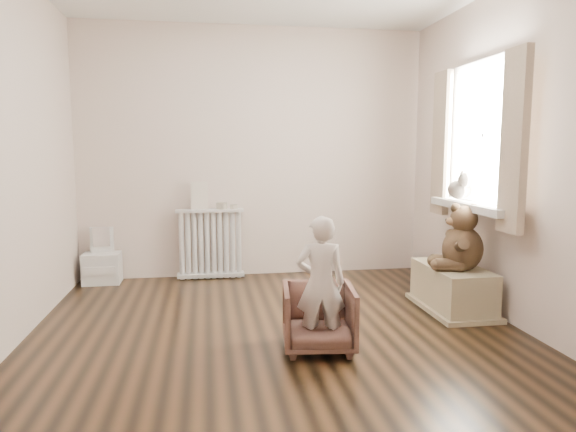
{
  "coord_description": "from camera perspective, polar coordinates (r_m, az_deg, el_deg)",
  "views": [
    {
      "loc": [
        -0.5,
        -3.62,
        1.33
      ],
      "look_at": [
        0.15,
        0.45,
        0.8
      ],
      "focal_mm": 32.0,
      "sensor_mm": 36.0,
      "label": 1
    }
  ],
  "objects": [
    {
      "name": "floor",
      "position": [
        3.89,
        -1.17,
        -12.68
      ],
      "size": [
        3.6,
        3.6,
        0.01
      ],
      "primitive_type": "cube",
      "color": "black",
      "rests_on": "ground"
    },
    {
      "name": "back_wall",
      "position": [
        5.44,
        -3.83,
        7.0
      ],
      "size": [
        3.6,
        0.02,
        2.6
      ],
      "primitive_type": "cube",
      "color": "silver",
      "rests_on": "ground"
    },
    {
      "name": "front_wall",
      "position": [
        1.89,
        6.32,
        6.36
      ],
      "size": [
        3.6,
        0.02,
        2.6
      ],
      "primitive_type": "cube",
      "color": "silver",
      "rests_on": "ground"
    },
    {
      "name": "left_wall",
      "position": [
        3.85,
        -29.0,
        5.97
      ],
      "size": [
        0.02,
        3.6,
        2.6
      ],
      "primitive_type": "cube",
      "color": "silver",
      "rests_on": "ground"
    },
    {
      "name": "right_wall",
      "position": [
        4.29,
        23.51,
        6.32
      ],
      "size": [
        0.02,
        3.6,
        2.6
      ],
      "primitive_type": "cube",
      "color": "silver",
      "rests_on": "ground"
    },
    {
      "name": "window",
      "position": [
        4.53,
        21.12,
        8.36
      ],
      "size": [
        0.03,
        0.9,
        1.1
      ],
      "primitive_type": "cube",
      "color": "white",
      "rests_on": "right_wall"
    },
    {
      "name": "window_sill",
      "position": [
        4.5,
        19.79,
        1.03
      ],
      "size": [
        0.22,
        1.1,
        0.06
      ],
      "primitive_type": "cube",
      "color": "silver",
      "rests_on": "right_wall"
    },
    {
      "name": "curtain_left",
      "position": [
        3.98,
        23.84,
        7.57
      ],
      "size": [
        0.06,
        0.26,
        1.3
      ],
      "primitive_type": "cube",
      "color": "#BCA88D",
      "rests_on": "right_wall"
    },
    {
      "name": "curtain_right",
      "position": [
        4.98,
        16.67,
        7.72
      ],
      "size": [
        0.06,
        0.26,
        1.3
      ],
      "primitive_type": "cube",
      "color": "#BCA88D",
      "rests_on": "right_wall"
    },
    {
      "name": "radiator",
      "position": [
        5.38,
        -8.62,
        -2.81
      ],
      "size": [
        0.69,
        0.13,
        0.73
      ],
      "primitive_type": "cube",
      "color": "silver",
      "rests_on": "floor"
    },
    {
      "name": "paper_doll",
      "position": [
        5.32,
        -9.81,
        2.25
      ],
      "size": [
        0.17,
        0.02,
        0.28
      ],
      "primitive_type": "cube",
      "color": "beige",
      "rests_on": "radiator"
    },
    {
      "name": "tin_a",
      "position": [
        5.33,
        -7.39,
        1.14
      ],
      "size": [
        0.11,
        0.11,
        0.07
      ],
      "primitive_type": "cylinder",
      "color": "#A59E8C",
      "rests_on": "radiator"
    },
    {
      "name": "tin_b",
      "position": [
        5.34,
        -6.04,
        1.05
      ],
      "size": [
        0.08,
        0.08,
        0.04
      ],
      "primitive_type": "cylinder",
      "color": "#A59E8C",
      "rests_on": "radiator"
    },
    {
      "name": "toy_vanity",
      "position": [
        5.48,
        -20.0,
        -4.23
      ],
      "size": [
        0.36,
        0.26,
        0.56
      ],
      "primitive_type": "cube",
      "color": "silver",
      "rests_on": "floor"
    },
    {
      "name": "armchair",
      "position": [
        3.5,
        3.43,
        -11.22
      ],
      "size": [
        0.52,
        0.53,
        0.44
      ],
      "primitive_type": "imported",
      "rotation": [
        0.0,
        0.0,
        -0.12
      ],
      "color": "brown",
      "rests_on": "floor"
    },
    {
      "name": "child",
      "position": [
        3.38,
        3.65,
        -7.49
      ],
      "size": [
        0.35,
        0.25,
        0.89
      ],
      "primitive_type": "imported",
      "rotation": [
        0.0,
        0.0,
        3.03
      ],
      "color": "silver",
      "rests_on": "armchair"
    },
    {
      "name": "toy_bench",
      "position": [
        4.54,
        17.82,
        -7.44
      ],
      "size": [
        0.42,
        0.79,
        0.37
      ],
      "primitive_type": "cube",
      "color": "#BAB08A",
      "rests_on": "floor"
    },
    {
      "name": "teddy_bear",
      "position": [
        4.36,
        18.9,
        -1.77
      ],
      "size": [
        0.5,
        0.43,
        0.53
      ],
      "primitive_type": null,
      "rotation": [
        0.0,
        0.0,
        -0.26
      ],
      "color": "#372718",
      "rests_on": "toy_bench"
    },
    {
      "name": "plush_cat",
      "position": [
        4.68,
        18.49,
        2.91
      ],
      "size": [
        0.21,
        0.31,
        0.25
      ],
      "primitive_type": null,
      "rotation": [
        0.0,
        0.0,
        0.1
      ],
      "color": "gray",
      "rests_on": "window_sill"
    }
  ]
}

